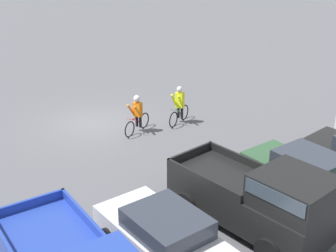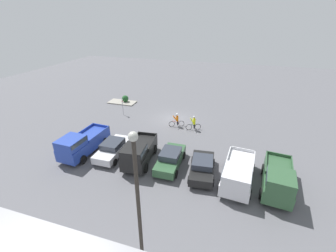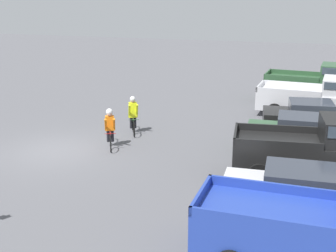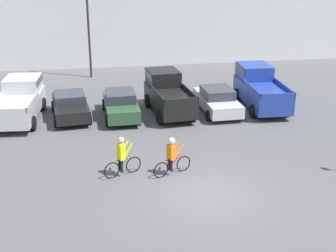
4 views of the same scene
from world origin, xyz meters
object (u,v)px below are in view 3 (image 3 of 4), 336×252
(pickup_truck_0, at_px, (319,84))
(sedan_2, at_px, (299,192))
(cyclist_1, at_px, (133,115))
(sedan_1, at_px, (303,134))
(pickup_truck_3, at_px, (333,228))
(pickup_truck_1, at_px, (320,97))
(cyclist_0, at_px, (110,127))
(sedan_0, at_px, (310,117))
(pickup_truck_2, at_px, (317,148))

(pickup_truck_0, xyz_separation_m, sedan_2, (13.96, -0.85, -0.47))
(sedan_2, bearing_deg, cyclist_1, -129.75)
(sedan_1, bearing_deg, pickup_truck_3, 4.57)
(pickup_truck_0, height_order, pickup_truck_1, pickup_truck_0)
(sedan_2, distance_m, cyclist_0, 8.63)
(sedan_2, height_order, cyclist_0, cyclist_0)
(sedan_0, distance_m, pickup_truck_3, 11.23)
(sedan_0, height_order, cyclist_0, cyclist_0)
(cyclist_0, height_order, cyclist_1, cyclist_1)
(cyclist_0, bearing_deg, pickup_truck_3, 50.57)
(cyclist_1, bearing_deg, pickup_truck_1, 121.59)
(sedan_0, bearing_deg, pickup_truck_0, 175.22)
(cyclist_0, bearing_deg, pickup_truck_1, 129.96)
(pickup_truck_2, relative_size, pickup_truck_3, 0.90)
(pickup_truck_1, xyz_separation_m, cyclist_1, (5.05, -8.22, -0.21))
(cyclist_0, relative_size, cyclist_1, 0.98)
(pickup_truck_2, bearing_deg, cyclist_0, -98.47)
(pickup_truck_3, bearing_deg, sedan_2, -165.32)
(pickup_truck_0, distance_m, sedan_1, 8.41)
(pickup_truck_3, relative_size, cyclist_0, 3.23)
(sedan_1, distance_m, pickup_truck_3, 8.46)
(pickup_truck_2, distance_m, sedan_2, 2.92)
(pickup_truck_2, distance_m, cyclist_1, 8.53)
(pickup_truck_2, height_order, cyclist_0, pickup_truck_2)
(pickup_truck_1, distance_m, pickup_truck_3, 13.98)
(sedan_2, bearing_deg, cyclist_0, -118.01)
(sedan_1, distance_m, cyclist_1, 7.43)
(sedan_0, xyz_separation_m, cyclist_0, (4.35, -8.00, 0.13))
(cyclist_1, bearing_deg, pickup_truck_2, 67.45)
(pickup_truck_1, height_order, pickup_truck_3, pickup_truck_3)
(pickup_truck_2, height_order, cyclist_1, pickup_truck_2)
(pickup_truck_0, relative_size, cyclist_1, 2.97)
(sedan_0, relative_size, pickup_truck_3, 0.79)
(pickup_truck_3, xyz_separation_m, cyclist_0, (-6.87, -8.36, -0.30))
(pickup_truck_0, distance_m, cyclist_0, 13.04)
(sedan_0, bearing_deg, sedan_1, -6.52)
(pickup_truck_2, height_order, pickup_truck_3, pickup_truck_3)
(sedan_0, relative_size, sedan_2, 0.97)
(pickup_truck_0, height_order, pickup_truck_3, pickup_truck_0)
(sedan_0, distance_m, cyclist_0, 9.11)
(pickup_truck_0, bearing_deg, pickup_truck_1, 0.37)
(pickup_truck_0, distance_m, sedan_0, 5.60)
(sedan_1, height_order, sedan_2, sedan_1)
(sedan_0, xyz_separation_m, sedan_2, (8.40, -0.39, -0.02))
(pickup_truck_2, relative_size, sedan_2, 1.11)
(pickup_truck_3, bearing_deg, cyclist_0, -129.43)
(sedan_1, xyz_separation_m, cyclist_1, (-0.51, -7.41, 0.11))
(sedan_0, bearing_deg, cyclist_1, -73.50)
(sedan_1, bearing_deg, cyclist_0, -78.61)
(pickup_truck_1, bearing_deg, pickup_truck_3, -0.53)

